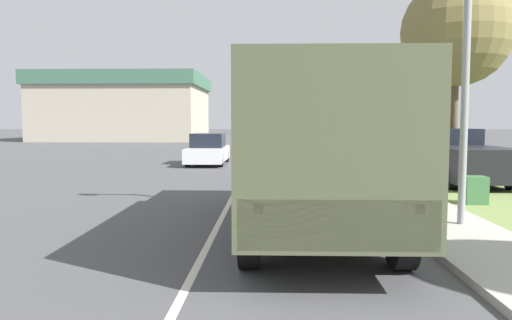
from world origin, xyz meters
The scene contains 12 objects.
ground_plane centered at (0.00, 40.00, 0.00)m, with size 180.00×180.00×0.00m, color #4C4C4F.
lane_centre_stripe centered at (0.00, 40.00, 0.00)m, with size 0.12×120.00×0.00m.
sidewalk_right centered at (4.50, 40.00, 0.06)m, with size 1.80×120.00×0.12m.
grass_strip_right centered at (8.90, 40.00, 0.01)m, with size 7.00×120.00×0.02m.
military_truck centered at (1.84, 8.82, 1.68)m, with size 2.45×7.68×2.96m.
car_nearest_ahead centered at (-2.01, 23.69, 0.68)m, with size 1.74×4.61×1.51m.
car_second_ahead centered at (1.67, 31.51, 0.73)m, with size 1.70×4.03×1.64m.
pickup_truck centered at (7.46, 16.60, 0.88)m, with size 2.08×5.09×1.81m.
tree_mid_right centered at (8.05, 18.71, 5.45)m, with size 4.12×4.12×7.50m.
tree_far_right centered at (9.70, 30.29, 4.32)m, with size 2.79×2.79×5.76m.
utility_box centered at (6.20, 12.03, 0.37)m, with size 0.55×0.45×0.70m.
building_distant centered at (-15.30, 55.44, 3.66)m, with size 17.59×14.42×7.22m.
Camera 1 is at (1.07, -0.58, 2.10)m, focal length 35.00 mm.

